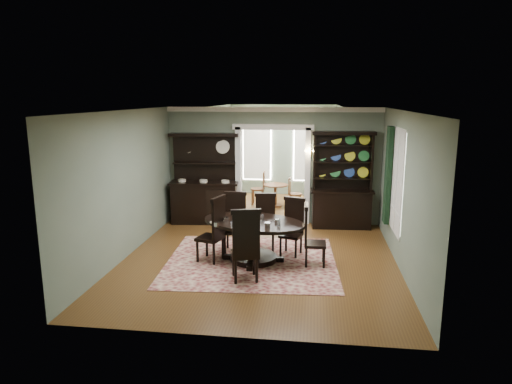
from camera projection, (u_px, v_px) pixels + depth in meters
room at (259, 184)px, 8.95m from camera, size 5.51×6.01×3.01m
parlor at (280, 153)px, 14.28m from camera, size 3.51×3.50×3.01m
doorway_trim at (273, 161)px, 11.81m from camera, size 2.08×0.25×2.57m
right_window at (393, 178)px, 9.46m from camera, size 0.15×1.47×2.12m
wall_sconce at (310, 152)px, 11.48m from camera, size 0.27×0.21×0.21m
rug at (251, 261)px, 9.21m from camera, size 3.55×3.30×0.01m
dining_table at (254, 233)px, 9.13m from camera, size 2.49×2.49×0.84m
centerpiece at (249, 218)px, 8.99m from camera, size 1.42×0.92×0.23m
chair_far_left at (235, 220)px, 9.77m from camera, size 0.49×0.46×1.28m
chair_far_mid at (265, 220)px, 9.92m from camera, size 0.49×0.47×1.21m
chair_far_right at (293, 225)px, 9.54m from camera, size 0.55×0.53×1.20m
chair_end_left at (215, 228)px, 9.05m from camera, size 0.60×0.61×1.35m
chair_end_right at (310, 234)px, 8.88m from camera, size 0.44×0.47×1.23m
chair_near at (246, 244)px, 8.03m from camera, size 0.61×0.60×1.37m
sideboard at (205, 192)px, 11.93m from camera, size 1.83×0.79×2.34m
welsh_dresser at (342, 193)px, 11.48m from camera, size 1.58×0.66×2.42m
parlor_table at (275, 192)px, 13.69m from camera, size 0.73×0.73×0.68m
parlor_chair_left at (260, 187)px, 13.91m from camera, size 0.43×0.43×1.02m
parlor_chair_right at (293, 192)px, 13.46m from camera, size 0.40×0.39×0.92m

